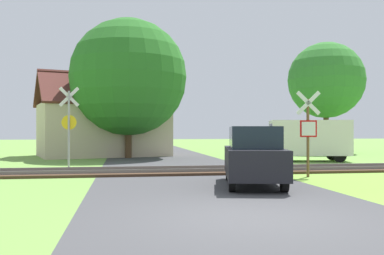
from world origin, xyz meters
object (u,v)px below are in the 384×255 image
Objects in this scene: tree_center at (128,77)px; parked_car at (254,156)px; house at (103,128)px; tree_far at (326,80)px; mail_truck at (306,139)px; crossing_sign_far at (69,122)px; stop_sign_near at (308,129)px.

tree_center reaches higher than parked_car.
house is 1.13× the size of tree_far.
tree_far is at bearing -19.08° from mail_truck.
crossing_sign_far is 0.42× the size of tree_far.
stop_sign_near is 0.86× the size of crossing_sign_far.
mail_truck is (-5.50, -8.60, -4.32)m from tree_far.
mail_truck is (12.26, 3.02, -0.81)m from crossing_sign_far.
tree_center reaches higher than stop_sign_near.
crossing_sign_far reaches higher than parked_car.
house is at bearing 85.69° from crossing_sign_far.
crossing_sign_far is 0.37× the size of house.
parked_car is (-11.56, -18.37, -4.67)m from tree_far.
tree_far reaches higher than stop_sign_near.
tree_center is at bearing 78.61° from mail_truck.
crossing_sign_far is 21.50m from tree_far.
stop_sign_near reaches higher than mail_truck.
tree_center is at bearing -72.95° from house.
mail_truck is 1.22× the size of parked_car.
tree_far is 11.08m from mail_truck.
tree_far reaches higher than house.
crossing_sign_far reaches higher than stop_sign_near.
tree_far is 1.99× the size of parked_car.
parked_car is at bearing 161.70° from mail_truck.
house reaches higher than parked_car.
tree_far is (8.89, 16.34, 3.84)m from stop_sign_near.
stop_sign_near is 10.04m from crossing_sign_far.
house is at bearing 119.34° from parked_car.
house reaches higher than crossing_sign_far.
stop_sign_near is at bearing -63.03° from tree_center.
parked_car is (-2.66, -2.03, -0.82)m from stop_sign_near.
stop_sign_near is 0.59× the size of mail_truck.
mail_truck is at bearing -122.59° from tree_far.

